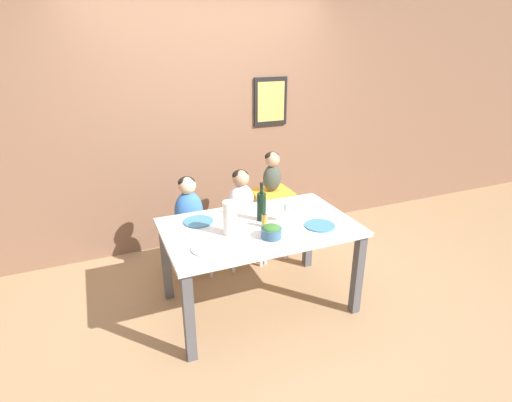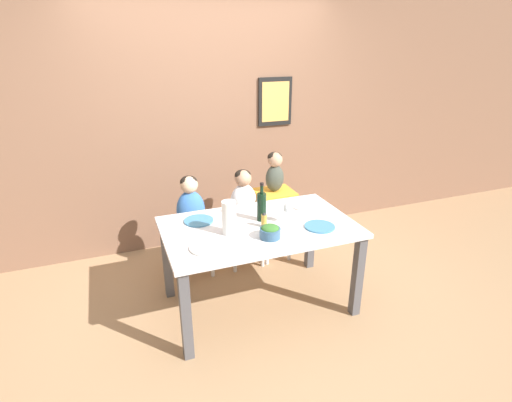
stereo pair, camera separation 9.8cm
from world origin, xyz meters
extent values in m
plane|color=#9E7A56|center=(0.00, 0.00, 0.00)|extent=(14.00, 14.00, 0.00)
cube|color=brown|center=(0.00, 1.36, 1.35)|extent=(10.00, 0.06, 2.70)
cube|color=black|center=(0.69, 1.31, 1.48)|extent=(0.37, 0.02, 0.50)
cube|color=gold|center=(0.69, 1.30, 1.48)|extent=(0.31, 0.00, 0.41)
cube|color=silver|center=(0.00, 0.00, 0.72)|extent=(1.49, 0.91, 0.03)
cube|color=#4C4C51|center=(-0.69, -0.39, 0.35)|extent=(0.07, 0.07, 0.70)
cube|color=#4C4C51|center=(0.69, -0.39, 0.35)|extent=(0.07, 0.07, 0.70)
cube|color=#4C4C51|center=(-0.69, 0.39, 0.35)|extent=(0.07, 0.07, 0.70)
cube|color=#4C4C51|center=(0.69, 0.39, 0.35)|extent=(0.07, 0.07, 0.70)
cylinder|color=silver|center=(-0.54, 0.56, 0.20)|extent=(0.04, 0.04, 0.41)
cylinder|color=silver|center=(-0.25, 0.56, 0.20)|extent=(0.04, 0.04, 0.41)
cylinder|color=silver|center=(-0.54, 0.84, 0.20)|extent=(0.04, 0.04, 0.41)
cylinder|color=silver|center=(-0.25, 0.84, 0.20)|extent=(0.04, 0.04, 0.41)
cube|color=silver|center=(-0.40, 0.70, 0.43)|extent=(0.44, 0.38, 0.05)
cylinder|color=silver|center=(-0.03, 0.56, 0.20)|extent=(0.04, 0.04, 0.41)
cylinder|color=silver|center=(0.25, 0.56, 0.20)|extent=(0.04, 0.04, 0.41)
cylinder|color=silver|center=(-0.03, 0.84, 0.20)|extent=(0.04, 0.04, 0.41)
cylinder|color=silver|center=(0.25, 0.84, 0.20)|extent=(0.04, 0.04, 0.41)
cube|color=silver|center=(0.11, 0.70, 0.43)|extent=(0.44, 0.38, 0.05)
cylinder|color=silver|center=(0.31, 0.58, 0.34)|extent=(0.04, 0.04, 0.67)
cylinder|color=silver|center=(0.55, 0.58, 0.34)|extent=(0.04, 0.04, 0.67)
cylinder|color=silver|center=(0.31, 0.82, 0.34)|extent=(0.04, 0.04, 0.67)
cylinder|color=silver|center=(0.55, 0.82, 0.34)|extent=(0.04, 0.04, 0.67)
cube|color=gold|center=(0.43, 0.70, 0.70)|extent=(0.37, 0.32, 0.05)
ellipsoid|color=#3366B2|center=(-0.40, 0.70, 0.65)|extent=(0.26, 0.18, 0.38)
sphere|color=#D6AD89|center=(-0.40, 0.70, 0.89)|extent=(0.16, 0.16, 0.16)
ellipsoid|color=black|center=(-0.40, 0.71, 0.92)|extent=(0.15, 0.15, 0.11)
ellipsoid|color=silver|center=(0.11, 0.70, 0.65)|extent=(0.26, 0.18, 0.38)
sphere|color=tan|center=(0.11, 0.70, 0.89)|extent=(0.16, 0.16, 0.16)
ellipsoid|color=black|center=(0.11, 0.71, 0.92)|extent=(0.15, 0.15, 0.11)
ellipsoid|color=#3D4238|center=(0.43, 0.70, 0.85)|extent=(0.18, 0.13, 0.27)
sphere|color=tan|center=(0.43, 0.70, 1.04)|extent=(0.14, 0.14, 0.14)
ellipsoid|color=black|center=(0.43, 0.71, 1.06)|extent=(0.14, 0.13, 0.10)
cylinder|color=black|center=(0.05, 0.08, 0.85)|extent=(0.07, 0.07, 0.23)
cylinder|color=black|center=(0.05, 0.08, 1.01)|extent=(0.03, 0.03, 0.09)
cylinder|color=black|center=(0.05, 0.08, 1.05)|extent=(0.03, 0.03, 0.02)
cylinder|color=white|center=(-0.26, -0.05, 0.87)|extent=(0.11, 0.11, 0.26)
cylinder|color=white|center=(0.23, -0.03, 0.74)|extent=(0.06, 0.06, 0.00)
cylinder|color=white|center=(0.23, -0.03, 0.78)|extent=(0.01, 0.01, 0.07)
ellipsoid|color=white|center=(0.23, -0.03, 0.86)|extent=(0.07, 0.07, 0.09)
cylinder|color=#335675|center=(0.00, -0.22, 0.78)|extent=(0.16, 0.16, 0.07)
ellipsoid|color=#336628|center=(0.00, -0.22, 0.81)|extent=(0.13, 0.13, 0.05)
cylinder|color=silver|center=(-0.48, -0.22, 0.75)|extent=(0.24, 0.24, 0.01)
cylinder|color=teal|center=(-0.43, 0.24, 0.75)|extent=(0.24, 0.24, 0.01)
cylinder|color=silver|center=(0.51, 0.22, 0.75)|extent=(0.24, 0.24, 0.01)
cylinder|color=teal|center=(0.43, -0.20, 0.75)|extent=(0.24, 0.24, 0.01)
cylinder|color=#BC8E33|center=(0.03, -0.04, 0.79)|extent=(0.04, 0.04, 0.10)
cone|color=black|center=(0.03, -0.04, 0.85)|extent=(0.04, 0.04, 0.02)
camera|label=1|loc=(-1.12, -2.60, 2.10)|focal=28.00mm
camera|label=2|loc=(-1.03, -2.63, 2.10)|focal=28.00mm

